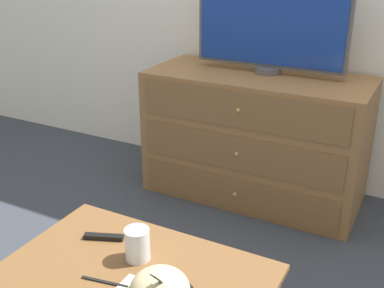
# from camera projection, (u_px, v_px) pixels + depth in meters

# --- Properties ---
(ground_plane) EXTENTS (12.00, 12.00, 0.00)m
(ground_plane) POSITION_uv_depth(u_px,v_px,m) (285.00, 177.00, 3.33)
(ground_plane) COLOR #383D47
(dresser) EXTENTS (1.31, 0.59, 0.78)m
(dresser) POSITION_uv_depth(u_px,v_px,m) (255.00, 137.00, 2.96)
(dresser) COLOR olive
(dresser) RESTS_ON ground_plane
(tv) EXTENTS (0.90, 0.16, 0.61)m
(tv) POSITION_uv_depth(u_px,v_px,m) (271.00, 19.00, 2.73)
(tv) COLOR #515156
(tv) RESTS_ON dresser
(drink_cup) EXTENTS (0.09, 0.09, 0.12)m
(drink_cup) POSITION_uv_depth(u_px,v_px,m) (137.00, 246.00, 1.63)
(drink_cup) COLOR beige
(drink_cup) RESTS_ON coffee_table
(knife) EXTENTS (0.16, 0.04, 0.00)m
(knife) POSITION_uv_depth(u_px,v_px,m) (105.00, 282.00, 1.53)
(knife) COLOR black
(knife) RESTS_ON coffee_table
(remote_control) EXTENTS (0.14, 0.08, 0.02)m
(remote_control) POSITION_uv_depth(u_px,v_px,m) (104.00, 237.00, 1.75)
(remote_control) COLOR black
(remote_control) RESTS_ON coffee_table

